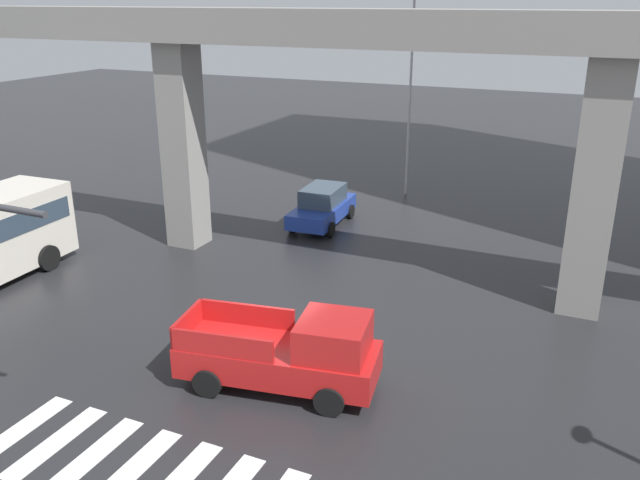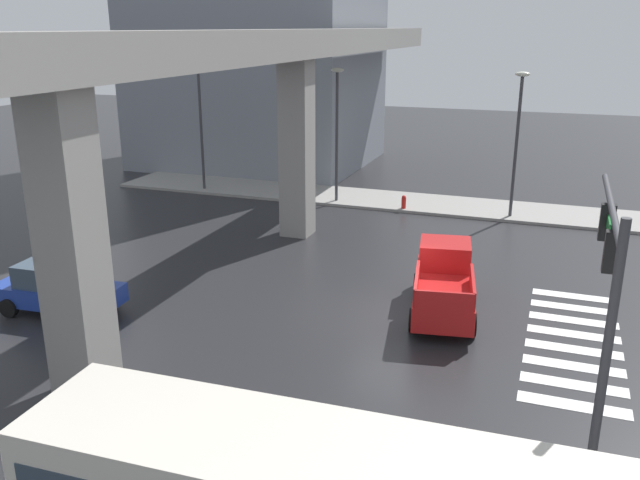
{
  "view_description": "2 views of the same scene",
  "coord_description": "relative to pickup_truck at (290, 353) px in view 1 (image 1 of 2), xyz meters",
  "views": [
    {
      "loc": [
        7.89,
        -14.81,
        9.51
      ],
      "look_at": [
        0.05,
        2.54,
        2.52
      ],
      "focal_mm": 37.24,
      "sensor_mm": 36.0,
      "label": 1
    },
    {
      "loc": [
        -20.09,
        -4.81,
        9.27
      ],
      "look_at": [
        0.42,
        2.61,
        2.25
      ],
      "focal_mm": 37.3,
      "sensor_mm": 36.0,
      "label": 2
    }
  ],
  "objects": [
    {
      "name": "ground_plane",
      "position": [
        -1.08,
        1.62,
        -0.99
      ],
      "size": [
        120.0,
        120.0,
        0.0
      ],
      "primitive_type": "plane",
      "color": "#232326"
    },
    {
      "name": "crosswalk_stripes",
      "position": [
        -1.08,
        -4.24,
        -0.98
      ],
      "size": [
        8.25,
        2.8,
        0.01
      ],
      "color": "silver",
      "rests_on": "ground"
    },
    {
      "name": "elevated_overpass",
      "position": [
        -1.08,
        7.91,
        6.84
      ],
      "size": [
        58.25,
        2.02,
        9.16
      ],
      "color": "gray",
      "rests_on": "ground"
    },
    {
      "name": "pickup_truck",
      "position": [
        0.0,
        0.0,
        0.0
      ],
      "size": [
        5.34,
        2.71,
        2.08
      ],
      "color": "red",
      "rests_on": "ground"
    },
    {
      "name": "sedan_blue",
      "position": [
        -4.58,
        12.28,
        -0.14
      ],
      "size": [
        2.16,
        4.4,
        1.72
      ],
      "color": "#1E3899",
      "rests_on": "ground"
    },
    {
      "name": "flagpole",
      "position": [
        -2.58,
        18.44,
        5.68
      ],
      "size": [
        1.16,
        0.12,
        11.69
      ],
      "color": "silver",
      "rests_on": "ground"
    }
  ]
}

